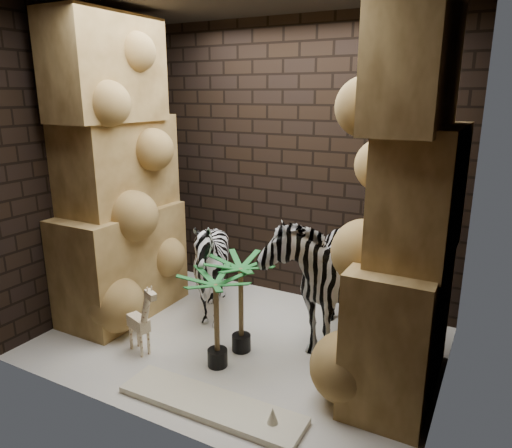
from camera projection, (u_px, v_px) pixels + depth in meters
The scene contains 13 objects.
floor at pixel (240, 342), 4.39m from camera, with size 3.50×3.50×0.00m, color beige.
wall_back at pixel (297, 164), 5.05m from camera, with size 3.50×3.50×0.00m, color black.
wall_front at pixel (136, 216), 2.93m from camera, with size 3.50×3.50×0.00m, color black.
wall_left at pixel (89, 168), 4.78m from camera, with size 3.00×3.00×0.00m, color black.
wall_right at pixel (461, 206), 3.19m from camera, with size 3.00×3.00×0.00m, color black.
rock_pillar_left at pixel (115, 171), 4.62m from camera, with size 0.68×1.30×3.00m, color tan, non-canonical shape.
rock_pillar_right at pixel (411, 201), 3.34m from camera, with size 0.58×1.25×3.00m, color tan, non-canonical shape.
zebra_right at pixel (319, 260), 4.32m from camera, with size 0.69×1.28×1.52m, color white.
zebra_left at pixel (211, 272), 4.70m from camera, with size 0.91×1.13×1.02m, color white.
giraffe_toy at pixel (138, 315), 4.13m from camera, with size 0.37×0.12×0.72m, color #FAE2B3, non-canonical shape.
palm_front at pixel (241, 305), 4.13m from camera, with size 0.36×0.36×0.88m, color #155418, non-canonical shape.
palm_back at pixel (217, 321), 3.90m from camera, with size 0.36×0.36×0.84m, color #155418, non-canonical shape.
surfboard at pixel (211, 404), 3.47m from camera, with size 1.44×0.35×0.05m, color #F4EAC3.
Camera 1 is at (2.00, -3.39, 2.23)m, focal length 33.08 mm.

